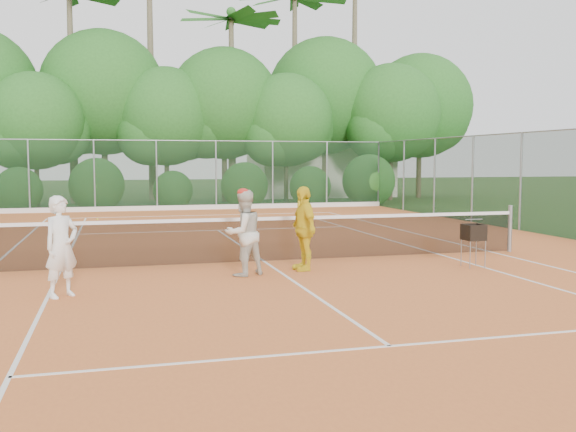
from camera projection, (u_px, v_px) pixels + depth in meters
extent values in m
plane|color=#234017|center=(265.00, 263.00, 13.61)|extent=(120.00, 120.00, 0.00)
cube|color=orange|center=(265.00, 263.00, 13.61)|extent=(18.00, 36.00, 0.02)
cube|color=beige|center=(320.00, 171.00, 38.90)|extent=(8.00, 5.00, 3.00)
cylinder|color=gray|center=(510.00, 229.00, 15.10)|extent=(0.10, 0.10, 1.10)
cube|color=black|center=(265.00, 241.00, 13.57)|extent=(11.87, 0.03, 0.86)
cube|color=white|center=(265.00, 219.00, 13.52)|extent=(11.87, 0.04, 0.07)
imported|color=white|center=(61.00, 247.00, 10.07)|extent=(0.70, 0.67, 1.61)
imported|color=beige|center=(243.00, 233.00, 11.95)|extent=(0.96, 0.88, 1.61)
ellipsoid|color=red|center=(243.00, 192.00, 11.88)|extent=(0.22, 0.22, 0.14)
imported|color=yellow|center=(304.00, 228.00, 12.56)|extent=(0.49, 1.00, 1.65)
cylinder|color=gray|center=(470.00, 255.00, 12.75)|extent=(0.02, 0.02, 0.55)
cylinder|color=gray|center=(476.00, 252.00, 13.16)|extent=(0.02, 0.02, 0.55)
cube|color=black|center=(474.00, 232.00, 12.92)|extent=(0.38, 0.38, 0.32)
sphere|color=gold|center=(97.00, 219.00, 23.13)|extent=(0.07, 0.07, 0.07)
sphere|color=#C5E334|center=(250.00, 218.00, 23.60)|extent=(0.07, 0.07, 0.07)
sphere|color=#BED631|center=(275.00, 218.00, 23.68)|extent=(0.07, 0.07, 0.07)
cube|color=white|center=(196.00, 215.00, 25.03)|extent=(11.03, 0.06, 0.01)
cube|color=white|center=(492.00, 252.00, 15.03)|extent=(0.06, 23.77, 0.01)
cube|color=white|center=(60.00, 271.00, 12.53)|extent=(0.06, 23.77, 0.01)
cube|color=white|center=(440.00, 254.00, 14.68)|extent=(0.06, 23.77, 0.01)
cube|color=white|center=(218.00, 230.00, 19.76)|extent=(8.23, 0.06, 0.01)
cube|color=white|center=(390.00, 346.00, 7.45)|extent=(8.23, 0.06, 0.01)
cube|color=white|center=(265.00, 262.00, 13.60)|extent=(0.06, 12.80, 0.01)
cube|color=#19381E|center=(187.00, 175.00, 27.90)|extent=(18.00, 0.02, 3.00)
cylinder|color=gray|center=(378.00, 174.00, 30.24)|extent=(0.07, 0.07, 3.00)
cylinder|color=gray|center=(378.00, 174.00, 30.24)|extent=(0.07, 0.07, 3.00)
cylinder|color=brown|center=(37.00, 173.00, 29.56)|extent=(0.22, 0.22, 3.20)
sphere|color=#276020|center=(35.00, 121.00, 29.36)|extent=(4.48, 4.48, 4.48)
cylinder|color=brown|center=(105.00, 159.00, 32.69)|extent=(0.31, 0.31, 4.50)
sphere|color=#276020|center=(103.00, 93.00, 32.40)|extent=(6.30, 6.30, 6.30)
cylinder|color=brown|center=(167.00, 169.00, 32.07)|extent=(0.24, 0.24, 3.50)
sphere|color=#276020|center=(166.00, 116.00, 31.85)|extent=(4.90, 4.90, 4.90)
cylinder|color=brown|center=(224.00, 163.00, 33.31)|extent=(0.28, 0.28, 4.10)
sphere|color=#276020|center=(224.00, 104.00, 33.05)|extent=(5.74, 5.74, 5.74)
cylinder|color=brown|center=(286.00, 169.00, 32.97)|extent=(0.23, 0.23, 3.40)
sphere|color=#276020|center=(286.00, 120.00, 32.75)|extent=(4.76, 4.76, 4.76)
cylinder|color=brown|center=(325.00, 157.00, 36.29)|extent=(0.32, 0.32, 4.65)
sphere|color=#276020|center=(325.00, 96.00, 35.99)|extent=(6.51, 6.51, 6.51)
cylinder|color=brown|center=(390.00, 165.00, 34.90)|extent=(0.26, 0.26, 3.80)
sphere|color=#276020|center=(391.00, 113.00, 34.65)|extent=(5.32, 5.32, 5.32)
cylinder|color=brown|center=(419.00, 161.00, 37.07)|extent=(0.29, 0.29, 4.25)
sphere|color=#276020|center=(420.00, 106.00, 36.79)|extent=(5.95, 5.95, 5.95)
cone|color=brown|center=(72.00, 93.00, 32.02)|extent=(0.44, 0.44, 11.00)
cone|color=brown|center=(151.00, 62.00, 34.81)|extent=(0.44, 0.44, 15.00)
cone|color=brown|center=(232.00, 106.00, 33.66)|extent=(0.44, 0.44, 10.00)
sphere|color=#276020|center=(231.00, 12.00, 33.24)|extent=(0.50, 0.50, 0.50)
cone|color=brown|center=(295.00, 93.00, 36.54)|extent=(0.44, 0.44, 12.00)
cone|color=brown|center=(354.00, 80.00, 38.46)|extent=(0.44, 0.44, 14.00)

